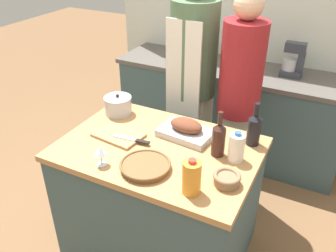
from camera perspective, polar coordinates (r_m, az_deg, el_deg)
name	(u,v)px	position (r m, az deg, el deg)	size (l,w,h in m)	color
ground_plane	(160,244)	(2.78, -1.26, -18.42)	(12.00, 12.00, 0.00)	brown
kitchen_island	(159,200)	(2.46, -1.37, -11.73)	(1.21, 0.85, 0.87)	#3D565B
back_counter	(228,110)	(3.56, 9.60, 2.50)	(2.18, 0.60, 0.90)	#3D565B
back_wall	(248,18)	(3.59, 12.64, 16.60)	(2.68, 0.10, 2.55)	silver
roasting_pan	(186,130)	(2.28, 2.94, -0.60)	(0.36, 0.26, 0.12)	#BCBCC1
wicker_basket	(145,166)	(2.00, -3.65, -6.39)	(0.29, 0.29, 0.04)	brown
cutting_board	(118,135)	(2.31, -7.95, -1.46)	(0.33, 0.24, 0.02)	#AD7F51
stock_pot	(118,105)	(2.56, -8.00, 3.32)	(0.20, 0.20, 0.15)	#B7B7BC
mixing_bowl	(227,179)	(1.91, 9.42, -8.34)	(0.15, 0.15, 0.06)	#846647
juice_jug	(192,177)	(1.81, 3.81, -8.21)	(0.10, 0.10, 0.20)	orange
milk_jug	(236,147)	(2.07, 10.93, -3.37)	(0.09, 0.09, 0.19)	white
wine_bottle_green	(219,138)	(2.08, 8.13, -1.98)	(0.08, 0.08, 0.29)	#381E19
wine_bottle_dark	(254,128)	(2.23, 13.65, -0.37)	(0.08, 0.08, 0.28)	black
wine_glass_left	(100,151)	(2.03, -10.79, -4.00)	(0.07, 0.07, 0.12)	silver
knife_chef	(133,139)	(2.24, -5.66, -2.15)	(0.25, 0.05, 0.01)	#B7B7BC
stand_mixer	(293,62)	(3.28, 19.43, 9.61)	(0.18, 0.14, 0.29)	#333842
condiment_bottle_tall	(246,64)	(3.28, 12.34, 9.76)	(0.07, 0.07, 0.16)	#234C28
condiment_bottle_short	(208,49)	(3.54, 6.50, 12.16)	(0.05, 0.05, 0.20)	#B28E2D
person_cook_aproned	(193,78)	(2.82, 3.98, 7.75)	(0.36, 0.37, 1.81)	beige
person_cook_guest	(239,96)	(2.68, 11.28, 4.71)	(0.31, 0.31, 1.71)	beige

